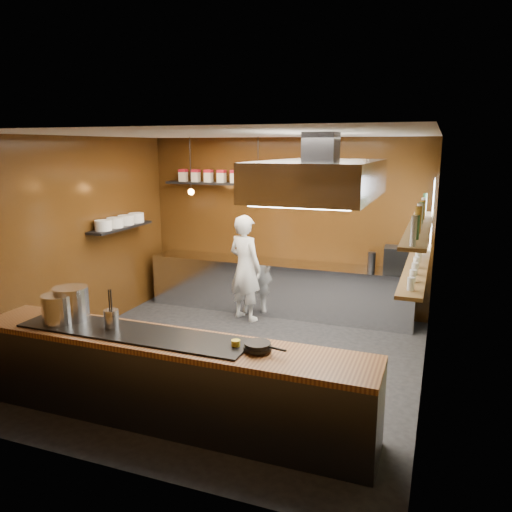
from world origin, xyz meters
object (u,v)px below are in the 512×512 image
at_px(stockpot_large, 71,303).
at_px(stockpot_small, 58,309).
at_px(extractor_hood, 320,179).
at_px(espresso_machine, 397,260).
at_px(chef, 245,268).

height_order(stockpot_large, stockpot_small, stockpot_large).
bearing_deg(extractor_hood, stockpot_small, -154.34).
bearing_deg(stockpot_large, extractor_hood, 23.40).
relative_size(extractor_hood, espresso_machine, 4.91).
bearing_deg(chef, stockpot_small, 95.96).
xyz_separation_m(extractor_hood, espresso_machine, (0.67, 2.55, -1.40)).
bearing_deg(stockpot_small, extractor_hood, 25.66).
distance_m(stockpot_large, chef, 3.27).
relative_size(stockpot_small, chef, 0.20).
bearing_deg(chef, espresso_machine, -146.65).
height_order(stockpot_small, chef, chef).
relative_size(stockpot_large, chef, 0.22).
xyz_separation_m(stockpot_small, espresso_machine, (3.28, 3.81, 0.00)).
bearing_deg(extractor_hood, espresso_machine, 75.21).
distance_m(extractor_hood, chef, 3.12).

